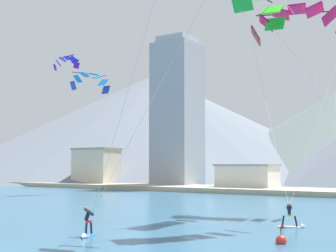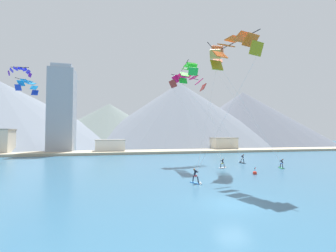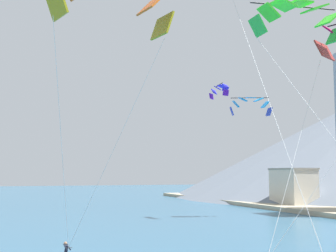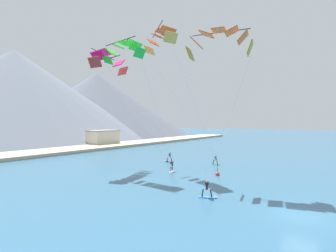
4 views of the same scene
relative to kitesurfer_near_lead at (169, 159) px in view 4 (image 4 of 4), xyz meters
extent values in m
plane|color=#2D5B7A|center=(-15.04, -23.02, -0.53)|extent=(400.00, 400.00, 0.00)
cube|color=black|center=(-0.02, -0.21, -0.49)|extent=(0.58, 1.48, 0.07)
cylinder|color=black|center=(0.02, -0.60, -0.09)|extent=(0.15, 0.26, 0.74)
cylinder|color=black|center=(-0.06, 0.18, -0.09)|extent=(0.15, 0.26, 0.74)
cube|color=white|center=(-0.02, -0.21, 0.31)|extent=(0.33, 0.27, 0.12)
cylinder|color=black|center=(0.09, -0.20, 0.65)|extent=(0.47, 0.26, 0.63)
cylinder|color=black|center=(0.00, -0.33, 0.83)|extent=(0.54, 0.14, 0.41)
cylinder|color=black|center=(-0.02, -0.09, 0.83)|extent=(0.54, 0.14, 0.41)
cylinder|color=black|center=(-0.19, -0.23, 0.80)|extent=(0.08, 0.52, 0.03)
sphere|color=brown|center=(0.26, -0.18, 1.03)|extent=(0.23, 0.23, 0.23)
cone|color=white|center=(-0.10, 0.66, -0.43)|extent=(0.39, 0.33, 0.36)
cube|color=#337FDB|center=(-15.06, -15.16, -0.49)|extent=(0.95, 1.50, 0.07)
cylinder|color=black|center=(-15.20, -14.79, -0.10)|extent=(0.20, 0.27, 0.72)
cylinder|color=black|center=(-14.91, -15.53, -0.10)|extent=(0.20, 0.27, 0.72)
cube|color=red|center=(-15.06, -15.16, 0.30)|extent=(0.37, 0.33, 0.12)
cylinder|color=black|center=(-15.13, -15.19, 0.63)|extent=(0.43, 0.34, 0.62)
cylinder|color=black|center=(-15.08, -15.04, 0.80)|extent=(0.51, 0.27, 0.40)
cylinder|color=black|center=(-14.99, -15.26, 0.80)|extent=(0.51, 0.27, 0.40)
cylinder|color=black|center=(-14.87, -15.09, 0.77)|extent=(0.23, 0.49, 0.03)
sphere|color=#9E7051|center=(-15.24, -15.24, 1.01)|extent=(0.22, 0.22, 0.22)
cone|color=white|center=(-14.73, -15.97, -0.43)|extent=(0.45, 0.41, 0.36)
cube|color=#33B266|center=(2.33, -7.77, -0.49)|extent=(0.83, 1.51, 0.07)
cylinder|color=black|center=(2.22, -8.15, -0.13)|extent=(0.17, 0.25, 0.67)
cylinder|color=black|center=(2.44, -7.39, -0.13)|extent=(0.17, 0.25, 0.67)
cube|color=blue|center=(2.33, -7.77, 0.25)|extent=(0.33, 0.29, 0.12)
cylinder|color=black|center=(2.42, -7.80, 0.56)|extent=(0.44, 0.30, 0.57)
cylinder|color=black|center=(2.29, -7.88, 0.72)|extent=(0.49, 0.21, 0.37)
cylinder|color=black|center=(2.35, -7.67, 0.72)|extent=(0.49, 0.21, 0.37)
cylinder|color=black|center=(2.15, -7.72, 0.69)|extent=(0.18, 0.51, 0.03)
sphere|color=#9E7051|center=(2.56, -7.84, 0.90)|extent=(0.21, 0.21, 0.21)
cone|color=white|center=(2.57, -6.94, -0.43)|extent=(0.43, 0.39, 0.36)
cube|color=white|center=(-6.85, -5.45, -0.49)|extent=(1.50, 0.91, 0.07)
cylinder|color=black|center=(-7.22, -5.58, -0.12)|extent=(0.25, 0.18, 0.68)
cylinder|color=black|center=(-6.48, -5.31, -0.12)|extent=(0.25, 0.18, 0.68)
cube|color=yellow|center=(-6.85, -5.45, 0.25)|extent=(0.30, 0.34, 0.12)
cylinder|color=black|center=(-6.83, -5.51, 0.56)|extent=(0.31, 0.39, 0.58)
cylinder|color=black|center=(-6.97, -5.45, 0.72)|extent=(0.24, 0.48, 0.37)
cylinder|color=black|center=(-6.76, -5.37, 0.72)|extent=(0.24, 0.48, 0.37)
cylinder|color=black|center=(-6.93, -5.24, 0.70)|extent=(0.50, 0.21, 0.03)
sphere|color=#9E7051|center=(-6.80, -5.60, 0.93)|extent=(0.21, 0.21, 0.21)
cone|color=white|center=(-6.04, -5.14, -0.43)|extent=(0.41, 0.44, 0.36)
cube|color=green|center=(-10.93, -3.12, 15.63)|extent=(1.65, 0.94, 1.32)
cube|color=#3ADD25|center=(-10.82, -2.29, 16.65)|extent=(1.66, 1.25, 1.09)
cube|color=#3ADD25|center=(-10.72, -1.17, 17.31)|extent=(1.67, 1.42, 0.72)
cube|color=#3ADD25|center=(-10.66, 0.12, 17.54)|extent=(1.67, 1.41, 0.26)
cube|color=#3ADD25|center=(-10.64, 1.41, 17.31)|extent=(1.67, 1.32, 0.72)
cube|color=#3ADD25|center=(-10.66, 2.54, 16.65)|extent=(1.66, 1.15, 1.09)
cube|color=green|center=(-10.73, 3.37, 15.63)|extent=(1.65, 0.84, 1.32)
cylinder|color=black|center=(-11.39, 0.15, 17.61)|extent=(0.90, 6.64, 0.10)
cylinder|color=silver|center=(-5.58, -1.80, 7.92)|extent=(10.84, 3.18, 14.25)
cylinder|color=silver|center=(-5.47, 1.71, 7.92)|extent=(10.62, 3.90, 14.25)
cube|color=olive|center=(-10.07, -10.35, 14.58)|extent=(1.97, 1.04, 1.48)
cube|color=#D95C18|center=(-9.90, -11.10, 15.82)|extent=(2.09, 1.53, 1.22)
cube|color=#D95C18|center=(-9.62, -12.27, 16.66)|extent=(2.16, 1.85, 0.75)
cube|color=#D95C18|center=(-9.27, -13.65, 16.95)|extent=(2.18, 1.94, 0.17)
cube|color=#D95C18|center=(-8.90, -15.03, 16.66)|extent=(2.16, 1.88, 0.75)
cube|color=#D95C18|center=(-8.58, -16.18, 15.82)|extent=(2.08, 1.60, 1.22)
cube|color=olive|center=(-8.35, -16.92, 14.58)|extent=(1.95, 1.13, 1.48)
cylinder|color=black|center=(-8.46, -13.44, 16.98)|extent=(1.64, 6.64, 0.10)
cylinder|color=silver|center=(-12.49, -12.63, 7.32)|extent=(4.81, 4.95, 13.11)
cylinder|color=silver|center=(-11.58, -16.09, 7.32)|extent=(6.62, 2.03, 13.11)
cube|color=gold|center=(-8.36, -6.30, 17.73)|extent=(1.79, 1.87, 1.51)
cube|color=#CD5024|center=(-7.71, -5.56, 18.73)|extent=(1.98, 2.08, 1.31)
cube|color=#CD5024|center=(-7.00, -4.53, 19.37)|extent=(2.12, 2.14, 0.97)
cube|color=#CD5024|center=(-6.32, -3.32, 19.59)|extent=(2.20, 2.09, 0.53)
cube|color=#CD5024|center=(-5.73, -2.06, 19.37)|extent=(2.21, 1.93, 0.97)
cube|color=#CD5024|center=(-5.30, -0.89, 18.73)|extent=(2.16, 1.66, 1.31)
cube|color=gold|center=(-5.08, 0.08, 17.73)|extent=(2.05, 1.29, 1.51)
cylinder|color=black|center=(-6.99, -2.97, 19.78)|extent=(4.97, 5.70, 0.10)
cylinder|color=silver|center=(-3.24, -7.13, 8.91)|extent=(10.83, 1.21, 16.45)
cylinder|color=silver|center=(-1.44, -3.64, 8.91)|extent=(7.24, 8.20, 16.45)
cube|color=maroon|center=(-12.70, 3.79, 14.98)|extent=(1.45, 1.86, 1.54)
cube|color=#C90C58|center=(-11.85, 4.18, 16.11)|extent=(1.78, 1.97, 1.32)
cube|color=#C90C58|center=(-10.65, 4.59, 16.86)|extent=(1.93, 2.04, 0.92)
cube|color=#C90C58|center=(-9.25, 4.95, 17.12)|extent=(1.89, 2.08, 0.41)
cube|color=#C90C58|center=(-7.83, 5.24, 16.86)|extent=(1.73, 2.07, 0.92)
cube|color=#C90C58|center=(-6.57, 5.40, 16.11)|extent=(1.41, 2.02, 1.32)
cube|color=maroon|center=(-5.64, 5.42, 14.98)|extent=(0.95, 1.94, 1.54)
cylinder|color=black|center=(-9.43, 5.73, 16.99)|extent=(6.91, 2.93, 0.10)
cylinder|color=silver|center=(-9.94, -0.82, 7.50)|extent=(6.06, 8.90, 13.63)
cylinder|color=silver|center=(-6.13, 0.06, 7.50)|extent=(1.62, 10.65, 13.63)
sphere|color=red|center=(-5.21, -11.66, -0.37)|extent=(0.56, 0.56, 0.56)
cylinder|color=black|center=(-5.21, -11.66, 0.13)|extent=(0.04, 0.04, 0.44)
cube|color=red|center=(-5.12, -11.66, 0.31)|extent=(0.18, 0.01, 0.12)
cube|color=tan|center=(-15.04, 28.01, -0.18)|extent=(180.00, 10.00, 0.70)
cube|color=beige|center=(12.81, 32.13, 1.57)|extent=(8.22, 5.09, 4.20)
cube|color=gray|center=(12.81, 32.13, 3.82)|extent=(8.55, 5.29, 0.30)
cone|color=slate|center=(12.21, 84.09, 17.17)|extent=(103.91, 103.91, 35.39)
cone|color=slate|center=(52.94, 84.41, 15.39)|extent=(95.34, 95.34, 31.84)
camera|label=1|loc=(3.09, -34.93, 3.47)|focal=50.00mm
camera|label=2|loc=(-23.83, -38.86, 4.80)|focal=24.00mm
camera|label=3|loc=(16.32, -19.52, 5.59)|focal=50.00mm
camera|label=4|loc=(-36.93, -26.40, 6.70)|focal=28.00mm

